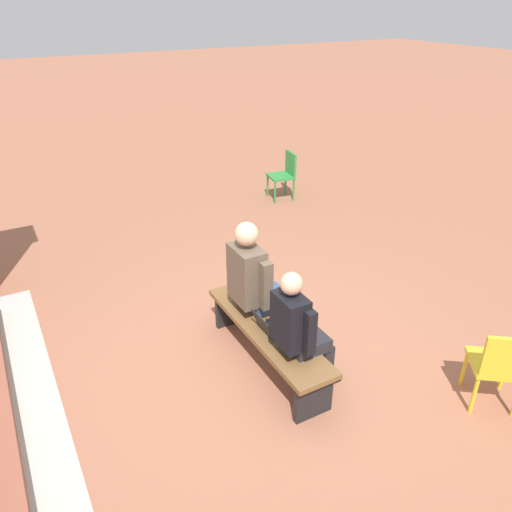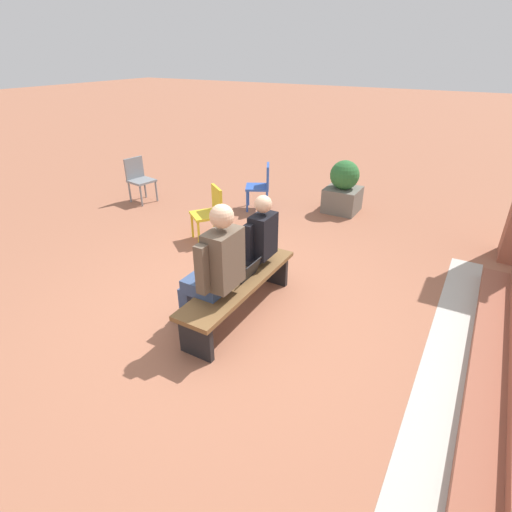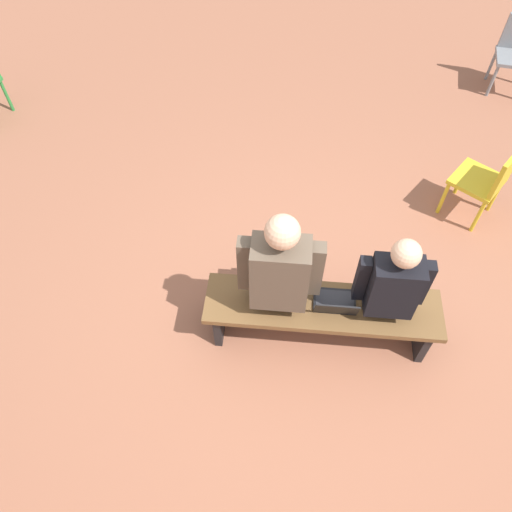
# 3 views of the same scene
# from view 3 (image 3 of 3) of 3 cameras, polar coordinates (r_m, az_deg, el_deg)

# --- Properties ---
(ground_plane) EXTENTS (60.00, 60.00, 0.00)m
(ground_plane) POSITION_cam_3_polar(r_m,az_deg,el_deg) (4.23, 6.87, -8.32)
(ground_plane) COLOR #9E6047
(bench) EXTENTS (1.80, 0.44, 0.45)m
(bench) POSITION_cam_3_polar(r_m,az_deg,el_deg) (3.91, 7.54, -6.30)
(bench) COLOR brown
(bench) RESTS_ON ground
(person_student) EXTENTS (0.51, 0.64, 1.29)m
(person_student) POSITION_cam_3_polar(r_m,az_deg,el_deg) (3.73, 14.92, -3.15)
(person_student) COLOR #232328
(person_student) RESTS_ON ground
(person_adult) EXTENTS (0.60, 0.76, 1.44)m
(person_adult) POSITION_cam_3_polar(r_m,az_deg,el_deg) (3.60, 2.76, -1.66)
(person_adult) COLOR #384C75
(person_adult) RESTS_ON ground
(laptop) EXTENTS (0.32, 0.29, 0.21)m
(laptop) POSITION_cam_3_polar(r_m,az_deg,el_deg) (3.79, 9.04, -5.40)
(laptop) COLOR black
(laptop) RESTS_ON bench
(plastic_chair_far_right) EXTENTS (0.59, 0.59, 0.84)m
(plastic_chair_far_right) POSITION_cam_3_polar(r_m,az_deg,el_deg) (5.07, 24.95, 7.95)
(plastic_chair_far_right) COLOR gold
(plastic_chair_far_right) RESTS_ON ground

